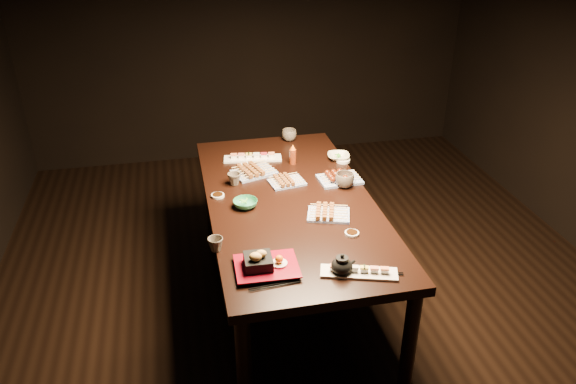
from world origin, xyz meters
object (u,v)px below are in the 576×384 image
at_px(edamame_bowl_cream, 338,157).
at_px(teacup_near_left, 216,244).
at_px(teacup_far_right, 289,135).
at_px(condiment_bottle, 293,154).
at_px(dining_table, 290,255).
at_px(teacup_far_left, 234,179).
at_px(edamame_bowl_green, 245,204).
at_px(yakitori_plate_left, 254,169).
at_px(tempura_tray, 267,260).
at_px(sushi_platter_near, 359,270).
at_px(yakitori_plate_right, 329,211).
at_px(teapot, 342,264).
at_px(yakitori_plate_center, 287,179).
at_px(teacup_mid_right, 345,180).
at_px(sushi_platter_far, 253,156).

distance_m(edamame_bowl_cream, teacup_near_left, 1.23).
distance_m(teacup_far_right, condiment_bottle, 0.37).
height_order(dining_table, teacup_far_left, teacup_far_left).
bearing_deg(teacup_near_left, edamame_bowl_cream, 45.21).
bearing_deg(edamame_bowl_cream, condiment_bottle, -179.32).
bearing_deg(edamame_bowl_green, teacup_far_left, 95.07).
xyz_separation_m(yakitori_plate_left, edamame_bowl_cream, (0.56, 0.09, -0.01)).
distance_m(edamame_bowl_cream, tempura_tray, 1.26).
bearing_deg(edamame_bowl_green, yakitori_plate_left, 74.48).
xyz_separation_m(sushi_platter_near, edamame_bowl_green, (-0.41, 0.70, -0.00)).
bearing_deg(yakitori_plate_right, teacup_far_right, 106.57).
height_order(sushi_platter_near, teapot, teapot).
distance_m(teacup_far_left, teapot, 1.02).
height_order(yakitori_plate_center, teapot, teapot).
distance_m(yakitori_plate_center, teacup_near_left, 0.77).
xyz_separation_m(edamame_bowl_green, edamame_bowl_cream, (0.67, 0.49, -0.00)).
distance_m(yakitori_plate_right, teacup_mid_right, 0.35).
bearing_deg(teacup_mid_right, yakitori_plate_center, 160.31).
bearing_deg(yakitori_plate_left, dining_table, -86.16).
relative_size(teacup_mid_right, condiment_bottle, 0.84).
distance_m(teapot, condiment_bottle, 1.17).
bearing_deg(yakitori_plate_left, teacup_mid_right, -47.94).
relative_size(yakitori_plate_right, teacup_far_right, 2.22).
bearing_deg(sushi_platter_near, tempura_tray, -179.50).
relative_size(edamame_bowl_green, edamame_bowl_cream, 0.94).
bearing_deg(edamame_bowl_green, teapot, -63.95).
bearing_deg(dining_table, tempura_tray, -104.59).
xyz_separation_m(dining_table, yakitori_plate_left, (-0.14, 0.36, 0.41)).
distance_m(edamame_bowl_green, tempura_tray, 0.59).
distance_m(dining_table, tempura_tray, 0.79).
distance_m(sushi_platter_far, condiment_bottle, 0.27).
relative_size(tempura_tray, condiment_bottle, 2.20).
bearing_deg(yakitori_plate_left, teacup_far_left, -156.38).
height_order(yakitori_plate_center, teacup_mid_right, teacup_mid_right).
xyz_separation_m(yakitori_plate_right, teacup_far_left, (-0.44, 0.46, 0.01)).
bearing_deg(edamame_bowl_cream, teacup_near_left, -134.79).
xyz_separation_m(sushi_platter_far, teacup_far_left, (-0.16, -0.32, 0.01)).
bearing_deg(sushi_platter_near, teacup_near_left, 169.18).
distance_m(dining_table, yakitori_plate_left, 0.56).
distance_m(edamame_bowl_green, teapot, 0.76).
bearing_deg(tempura_tray, teacup_far_left, 94.22).
height_order(sushi_platter_far, condiment_bottle, condiment_bottle).
distance_m(teacup_near_left, teacup_mid_right, 0.93).
height_order(edamame_bowl_green, edamame_bowl_cream, edamame_bowl_green).
bearing_deg(teacup_mid_right, yakitori_plate_right, -120.79).
bearing_deg(teacup_far_right, sushi_platter_near, -90.76).
bearing_deg(yakitori_plate_center, condiment_bottle, 60.58).
xyz_separation_m(yakitori_plate_left, teacup_far_left, (-0.13, -0.12, 0.00)).
xyz_separation_m(teapot, condiment_bottle, (0.04, 1.17, 0.02)).
height_order(yakitori_plate_left, teacup_near_left, teacup_near_left).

